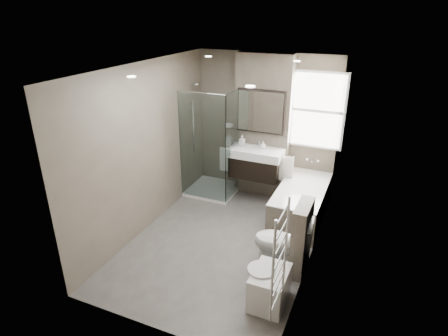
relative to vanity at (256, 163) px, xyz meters
The scene contains 15 objects.
room 1.53m from the vanity, 90.00° to the right, with size 2.70×3.90×2.70m.
vanity_pier 0.66m from the vanity, 90.00° to the left, with size 1.00×0.25×2.60m, color #60584C.
vanity is the anchor object (origin of this frame).
mirror_cabinet 0.91m from the vanity, 90.00° to the left, with size 0.86×0.08×0.76m.
towel_left 0.56m from the vanity, behind, with size 0.24×0.06×0.44m, color white.
towel_right 0.56m from the vanity, ahead, with size 0.24×0.06×0.44m, color white.
shower_enclosure 0.80m from the vanity, behind, with size 0.90×0.90×2.00m.
bathtub 1.07m from the vanity, 19.37° to the right, with size 0.75×1.60×0.57m.
window 1.37m from the vanity, 26.58° to the left, with size 0.98×0.06×1.33m.
toilet 2.00m from the vanity, 60.54° to the right, with size 0.44×0.76×0.78m, color white.
cistern_box 2.08m from the vanity, 54.16° to the right, with size 0.19×0.55×1.00m.
bidet 2.69m from the vanity, 67.44° to the right, with size 0.48×0.56×0.57m.
towel_radiator 3.30m from the vanity, 67.55° to the right, with size 0.03×0.49×1.10m.
soap_bottle_a 0.46m from the vanity, behind, with size 0.09×0.09×0.20m, color white.
soap_bottle_b 0.35m from the vanity, 30.88° to the left, with size 0.11×0.11×0.14m, color white.
Camera 1 is at (1.91, -4.47, 3.31)m, focal length 30.00 mm.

